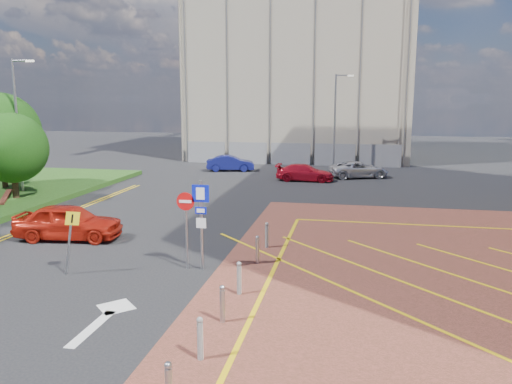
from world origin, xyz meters
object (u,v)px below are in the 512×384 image
(lamp_back, at_px, (336,118))
(car_red_back, at_px, (305,173))
(car_blue_back, at_px, (230,163))
(car_red_left, at_px, (68,222))
(sign_cluster, at_px, (195,216))
(warning_sign, at_px, (70,235))
(car_silver_back, at_px, (359,170))
(tree_c, at_px, (12,148))
(tree_d, at_px, (0,132))
(lamp_left_far, at_px, (18,121))

(lamp_back, distance_m, car_red_back, 8.03)
(car_blue_back, xyz_separation_m, car_red_back, (6.61, -3.93, -0.04))
(car_red_left, relative_size, car_blue_back, 1.13)
(lamp_back, distance_m, car_blue_back, 9.73)
(lamp_back, bearing_deg, car_blue_back, -161.09)
(sign_cluster, bearing_deg, warning_sign, -161.30)
(car_silver_back, bearing_deg, warning_sign, 137.97)
(tree_c, bearing_deg, car_blue_back, 58.98)
(car_silver_back, bearing_deg, tree_d, 95.16)
(tree_c, relative_size, car_red_left, 1.09)
(warning_sign, bearing_deg, sign_cluster, 18.70)
(warning_sign, distance_m, car_red_left, 4.82)
(sign_cluster, distance_m, car_blue_back, 24.59)
(car_red_back, bearing_deg, car_blue_back, 60.51)
(tree_c, height_order, warning_sign, tree_c)
(tree_d, bearing_deg, car_red_left, -42.43)
(lamp_left_far, bearing_deg, lamp_back, 40.86)
(sign_cluster, bearing_deg, car_blue_back, 101.09)
(sign_cluster, bearing_deg, tree_c, 146.84)
(lamp_left_far, height_order, car_red_back, lamp_left_far)
(tree_d, height_order, car_silver_back, tree_d)
(tree_d, xyz_separation_m, lamp_left_far, (2.08, -1.00, 0.79))
(tree_d, distance_m, car_red_left, 14.19)
(lamp_left_far, xyz_separation_m, car_red_left, (8.14, -8.34, -3.90))
(lamp_left_far, distance_m, car_silver_back, 23.84)
(tree_c, height_order, car_silver_back, tree_c)
(car_red_left, bearing_deg, car_silver_back, -39.15)
(tree_c, height_order, car_blue_back, tree_c)
(tree_d, relative_size, car_silver_back, 1.35)
(tree_d, bearing_deg, car_silver_back, 24.86)
(car_blue_back, bearing_deg, tree_d, 123.19)
(tree_c, xyz_separation_m, car_silver_back, (19.59, 13.46, -2.57))
(tree_d, distance_m, car_silver_back, 25.10)
(warning_sign, bearing_deg, car_blue_back, 91.63)
(warning_sign, height_order, car_blue_back, warning_sign)
(warning_sign, xyz_separation_m, car_blue_back, (-0.72, 25.46, -0.78))
(tree_d, relative_size, lamp_back, 0.76)
(lamp_left_far, distance_m, sign_cluster, 18.58)
(warning_sign, relative_size, car_red_back, 0.53)
(car_red_back, bearing_deg, car_red_left, 155.45)
(car_red_left, distance_m, car_silver_back, 23.35)
(car_red_left, xyz_separation_m, car_silver_back, (12.37, 19.81, -0.14))
(sign_cluster, bearing_deg, tree_d, 144.42)
(sign_cluster, xyz_separation_m, car_silver_back, (5.79, 22.48, -1.33))
(tree_c, relative_size, warning_sign, 2.18)
(sign_cluster, height_order, car_silver_back, sign_cluster)
(lamp_left_far, height_order, car_red_left, lamp_left_far)
(tree_c, xyz_separation_m, warning_sign, (9.79, -10.37, -1.76))
(car_red_left, height_order, car_blue_back, car_red_left)
(tree_c, distance_m, car_red_left, 9.91)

